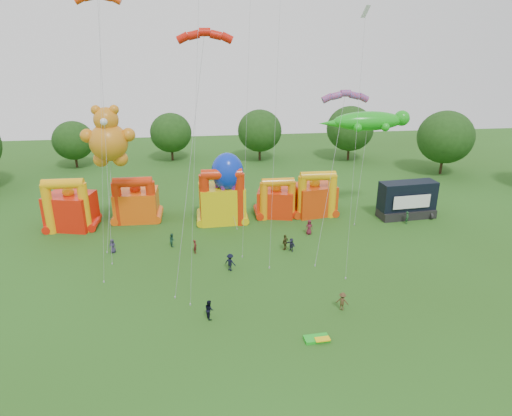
{
  "coord_description": "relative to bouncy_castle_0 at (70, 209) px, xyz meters",
  "views": [
    {
      "loc": [
        -2.83,
        -27.57,
        22.97
      ],
      "look_at": [
        2.73,
        18.0,
        5.22
      ],
      "focal_mm": 32.0,
      "sensor_mm": 36.0,
      "label": 1
    }
  ],
  "objects": [
    {
      "name": "spectator_7",
      "position": [
        42.19,
        -3.85,
        -1.75
      ],
      "size": [
        0.69,
        0.73,
        1.67
      ],
      "primitive_type": "imported",
      "rotation": [
        0.0,
        0.0,
        0.89
      ],
      "color": "#1B4421",
      "rests_on": "ground"
    },
    {
      "name": "diamond_kites",
      "position": [
        19.85,
        -11.45,
        13.22
      ],
      "size": [
        26.41,
        15.39,
        38.89
      ],
      "color": "red",
      "rests_on": "ground"
    },
    {
      "name": "tree_ring",
      "position": [
        18.12,
        -26.75,
        3.67
      ],
      "size": [
        125.72,
        127.85,
        12.07
      ],
      "color": "#352314",
      "rests_on": "ground"
    },
    {
      "name": "octopus_kite",
      "position": [
        19.62,
        -0.41,
        3.21
      ],
      "size": [
        4.0,
        4.82,
        9.19
      ],
      "color": "#0C2BBD",
      "rests_on": "ground"
    },
    {
      "name": "spectator_9",
      "position": [
        28.21,
        -21.69,
        -1.74
      ],
      "size": [
        1.27,
        1.08,
        1.7
      ],
      "primitive_type": "imported",
      "rotation": [
        0.0,
        0.0,
        2.65
      ],
      "color": "#48341D",
      "rests_on": "ground"
    },
    {
      "name": "spectator_6",
      "position": [
        29.01,
        -5.54,
        -1.67
      ],
      "size": [
        0.92,
        0.61,
        1.84
      ],
      "primitive_type": "imported",
      "rotation": [
        0.0,
        0.0,
        6.25
      ],
      "color": "maroon",
      "rests_on": "ground"
    },
    {
      "name": "bouncy_castle_4",
      "position": [
        31.19,
        0.9,
        -0.18
      ],
      "size": [
        5.83,
        5.03,
        6.33
      ],
      "color": "red",
      "rests_on": "ground"
    },
    {
      "name": "stage_trailer",
      "position": [
        43.06,
        -1.5,
        -0.25
      ],
      "size": [
        7.63,
        3.44,
        4.86
      ],
      "color": "black",
      "rests_on": "ground"
    },
    {
      "name": "bouncy_castle_0",
      "position": [
        0.0,
        0.0,
        0.0
      ],
      "size": [
        6.24,
        5.46,
        6.83
      ],
      "color": "red",
      "rests_on": "ground"
    },
    {
      "name": "spectator_1",
      "position": [
        15.32,
        -8.99,
        -1.78
      ],
      "size": [
        0.48,
        0.64,
        1.62
      ],
      "primitive_type": "imported",
      "rotation": [
        0.0,
        0.0,
        1.41
      ],
      "color": "#4F1916",
      "rests_on": "ground"
    },
    {
      "name": "spectator_5",
      "position": [
        25.98,
        -9.71,
        -1.82
      ],
      "size": [
        1.12,
        1.46,
        1.54
      ],
      "primitive_type": "imported",
      "rotation": [
        0.0,
        0.0,
        5.25
      ],
      "color": "#25253E",
      "rests_on": "ground"
    },
    {
      "name": "gecko_kite",
      "position": [
        36.8,
        -0.93,
        6.39
      ],
      "size": [
        11.73,
        5.51,
        13.92
      ],
      "color": "#18A717",
      "rests_on": "ground"
    },
    {
      "name": "folded_kite_bundle",
      "position": [
        25.01,
        -25.64,
        -2.45
      ],
      "size": [
        2.06,
        1.21,
        0.31
      ],
      "color": "green",
      "rests_on": "ground"
    },
    {
      "name": "spectator_0",
      "position": [
        6.21,
        -7.75,
        -1.77
      ],
      "size": [
        0.9,
        0.69,
        1.63
      ],
      "primitive_type": "imported",
      "rotation": [
        0.0,
        0.0,
        -0.24
      ],
      "color": "#2C2842",
      "rests_on": "ground"
    },
    {
      "name": "spectator_4",
      "position": [
        25.36,
        -9.31,
        -1.66
      ],
      "size": [
        1.07,
        1.1,
        1.85
      ],
      "primitive_type": "imported",
      "rotation": [
        0.0,
        0.0,
        3.96
      ],
      "color": "#413C1A",
      "rests_on": "ground"
    },
    {
      "name": "spectator_2",
      "position": [
        12.7,
        -6.85,
        -1.8
      ],
      "size": [
        0.82,
        0.92,
        1.57
      ],
      "primitive_type": "imported",
      "rotation": [
        0.0,
        0.0,
        1.93
      ],
      "color": "#1D4834",
      "rests_on": "ground"
    },
    {
      "name": "ground",
      "position": [
        19.33,
        -27.38,
        -2.59
      ],
      "size": [
        160.0,
        160.0,
        0.0
      ],
      "primitive_type": "plane",
      "color": "#264B15",
      "rests_on": "ground"
    },
    {
      "name": "bouncy_castle_3",
      "position": [
        26.01,
        0.95,
        -0.45
      ],
      "size": [
        5.43,
        4.75,
        5.58
      ],
      "color": "red",
      "rests_on": "ground"
    },
    {
      "name": "bouncy_castle_1",
      "position": [
        7.79,
        1.69,
        -0.24
      ],
      "size": [
        5.45,
        4.4,
        6.2
      ],
      "color": "#F0560D",
      "rests_on": "ground"
    },
    {
      "name": "parafoil_kites",
      "position": [
        19.4,
        -12.9,
        8.33
      ],
      "size": [
        28.74,
        14.27,
        27.43
      ],
      "color": "red",
      "rests_on": "ground"
    },
    {
      "name": "spectator_8",
      "position": [
        16.55,
        -21.57,
        -1.71
      ],
      "size": [
        0.91,
        1.02,
        1.76
      ],
      "primitive_type": "imported",
      "rotation": [
        0.0,
        0.0,
        1.9
      ],
      "color": "black",
      "rests_on": "ground"
    },
    {
      "name": "spectator_3",
      "position": [
        18.9,
        -13.37,
        -1.65
      ],
      "size": [
        1.39,
        1.25,
        1.87
      ],
      "primitive_type": "imported",
      "rotation": [
        0.0,
        0.0,
        2.55
      ],
      "color": "black",
      "rests_on": "ground"
    },
    {
      "name": "teddy_bear_kite",
      "position": [
        6.22,
        -4.22,
        7.52
      ],
      "size": [
        5.93,
        6.25,
        15.77
      ],
      "color": "orange",
      "rests_on": "ground"
    },
    {
      "name": "bouncy_castle_2",
      "position": [
        18.79,
        -0.09,
        0.21
      ],
      "size": [
        5.88,
        4.83,
        7.4
      ],
      "color": "#DEC10B",
      "rests_on": "ground"
    }
  ]
}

